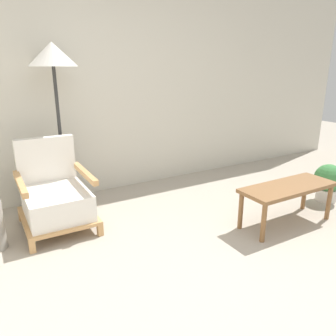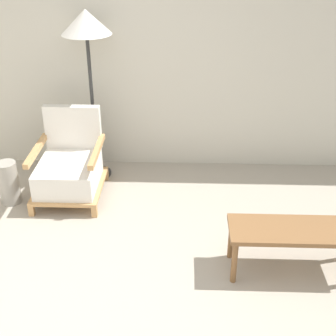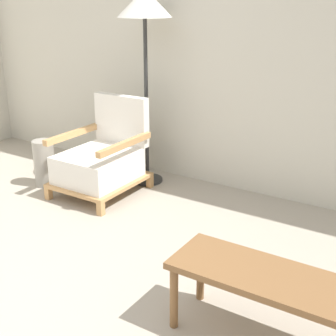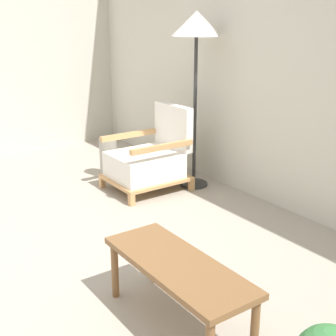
{
  "view_description": "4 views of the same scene",
  "coord_description": "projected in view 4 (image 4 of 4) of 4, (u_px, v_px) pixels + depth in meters",
  "views": [
    {
      "loc": [
        -1.32,
        -1.21,
        1.47
      ],
      "look_at": [
        0.15,
        1.32,
        0.55
      ],
      "focal_mm": 35.0,
      "sensor_mm": 36.0,
      "label": 1
    },
    {
      "loc": [
        0.27,
        -2.13,
        2.42
      ],
      "look_at": [
        0.15,
        1.32,
        0.55
      ],
      "focal_mm": 50.0,
      "sensor_mm": 36.0,
      "label": 2
    },
    {
      "loc": [
        1.72,
        -1.15,
        1.63
      ],
      "look_at": [
        0.15,
        1.32,
        0.55
      ],
      "focal_mm": 50.0,
      "sensor_mm": 36.0,
      "label": 3
    },
    {
      "loc": [
        2.89,
        -0.59,
        1.64
      ],
      "look_at": [
        0.15,
        1.32,
        0.55
      ],
      "focal_mm": 50.0,
      "sensor_mm": 36.0,
      "label": 4
    }
  ],
  "objects": [
    {
      "name": "armchair",
      "position": [
        149.0,
        159.0,
        4.58
      ],
      "size": [
        0.63,
        0.73,
        0.81
      ],
      "color": "tan",
      "rests_on": "ground_plane"
    },
    {
      "name": "vase",
      "position": [
        109.0,
        158.0,
        4.95
      ],
      "size": [
        0.19,
        0.19,
        0.42
      ],
      "primitive_type": "cylinder",
      "color": "#9E998E",
      "rests_on": "ground_plane"
    },
    {
      "name": "floor_lamp",
      "position": [
        196.0,
        33.0,
        4.29
      ],
      "size": [
        0.46,
        0.46,
        1.68
      ],
      "color": "#2D2D2D",
      "rests_on": "ground_plane"
    },
    {
      "name": "coffee_table",
      "position": [
        178.0,
        271.0,
        2.5
      ],
      "size": [
        0.97,
        0.37,
        0.39
      ],
      "color": "brown",
      "rests_on": "ground_plane"
    },
    {
      "name": "wall_back",
      "position": [
        269.0,
        51.0,
        4.02
      ],
      "size": [
        8.0,
        0.06,
        2.7
      ],
      "color": "beige",
      "rests_on": "ground_plane"
    }
  ]
}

